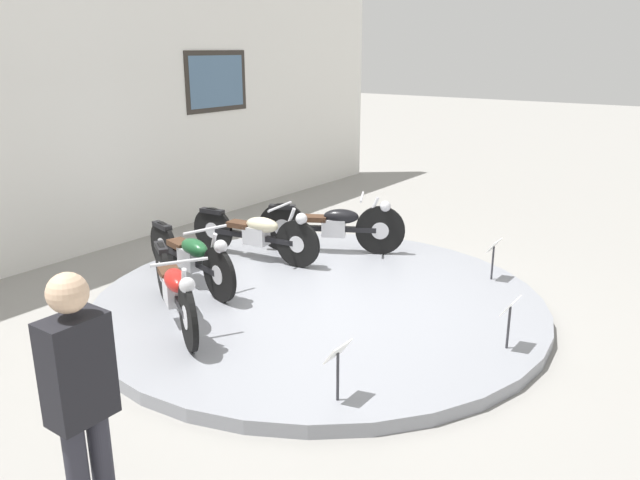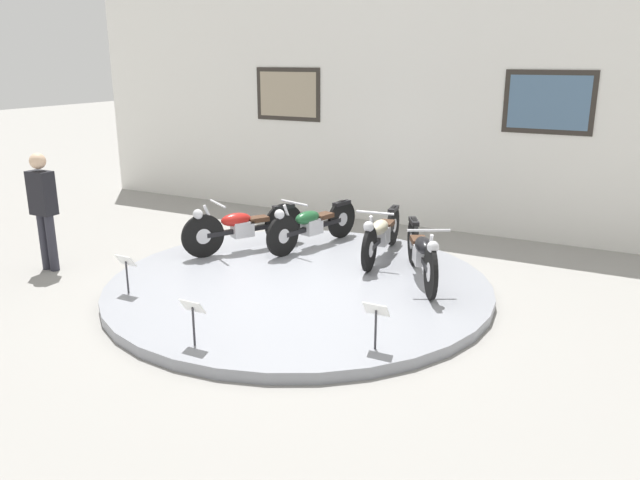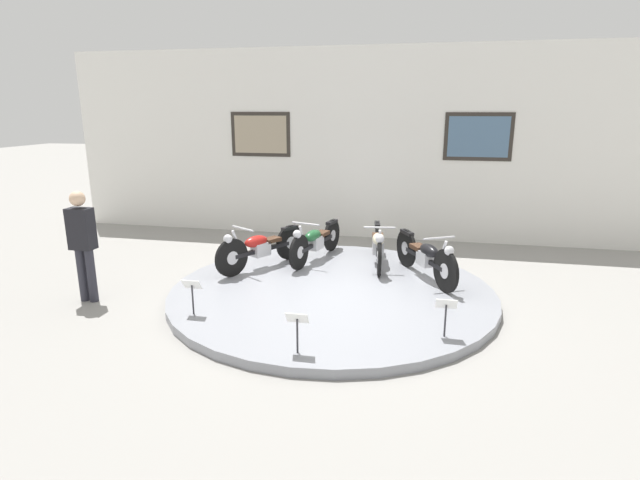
# 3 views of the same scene
# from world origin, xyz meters

# --- Properties ---
(ground_plane) EXTENTS (60.00, 60.00, 0.00)m
(ground_plane) POSITION_xyz_m (0.00, 0.00, 0.00)
(ground_plane) COLOR gray
(display_platform) EXTENTS (5.07, 5.07, 0.13)m
(display_platform) POSITION_xyz_m (0.00, 0.00, 0.07)
(display_platform) COLOR gray
(display_platform) RESTS_ON ground_plane
(back_wall) EXTENTS (14.00, 0.22, 4.19)m
(back_wall) POSITION_xyz_m (0.00, 3.95, 2.09)
(back_wall) COLOR white
(back_wall) RESTS_ON ground_plane
(motorcycle_red) EXTENTS (1.08, 1.74, 0.80)m
(motorcycle_red) POSITION_xyz_m (-1.43, 0.77, 0.52)
(motorcycle_red) COLOR black
(motorcycle_red) RESTS_ON display_platform
(motorcycle_green) EXTENTS (0.65, 1.93, 0.79)m
(motorcycle_green) POSITION_xyz_m (-0.58, 1.44, 0.51)
(motorcycle_green) COLOR black
(motorcycle_green) RESTS_ON display_platform
(motorcycle_cream) EXTENTS (0.54, 1.97, 0.79)m
(motorcycle_cream) POSITION_xyz_m (0.58, 1.44, 0.51)
(motorcycle_cream) COLOR black
(motorcycle_cream) RESTS_ON display_platform
(motorcycle_black) EXTENTS (1.02, 1.80, 0.81)m
(motorcycle_black) POSITION_xyz_m (1.43, 0.78, 0.53)
(motorcycle_black) COLOR black
(motorcycle_black) RESTS_ON display_platform
(info_placard_front_left) EXTENTS (0.26, 0.11, 0.51)m
(info_placard_front_left) POSITION_xyz_m (-1.68, -1.39, 0.50)
(info_placard_front_left) COLOR #333338
(info_placard_front_left) RESTS_ON display_platform
(info_placard_front_centre) EXTENTS (0.26, 0.11, 0.51)m
(info_placard_front_centre) POSITION_xyz_m (0.00, -2.19, 0.50)
(info_placard_front_centre) COLOR #333338
(info_placard_front_centre) RESTS_ON display_platform
(info_placard_front_right) EXTENTS (0.26, 0.11, 0.51)m
(info_placard_front_right) POSITION_xyz_m (1.68, -1.39, 0.50)
(info_placard_front_right) COLOR #333338
(info_placard_front_right) RESTS_ON display_platform
(visitor_standing) EXTENTS (0.36, 0.23, 1.71)m
(visitor_standing) POSITION_xyz_m (-3.63, -0.96, 0.97)
(visitor_standing) COLOR #2D2D38
(visitor_standing) RESTS_ON ground_plane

